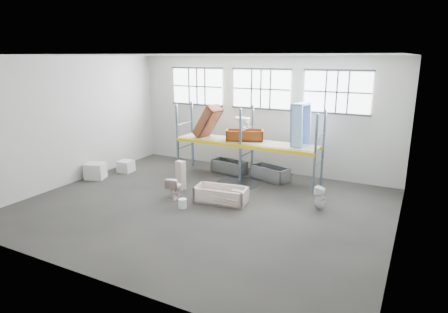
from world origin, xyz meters
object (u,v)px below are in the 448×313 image
Objects in this scene: cistern_tall at (181,175)px; toilet_white at (320,198)px; steel_tub_left at (229,167)px; carton_near at (95,171)px; toilet_beige at (174,187)px; blue_tub_upright at (301,125)px; bucket at (183,203)px; steel_tub_right at (270,173)px; bathtub_beige at (221,195)px; rust_tub_flat at (245,135)px.

cistern_tall is 5.27m from toilet_white.
carton_near is at bearing -144.38° from steel_tub_left.
toilet_beige reaches higher than carton_near.
steel_tub_left is (-4.55, 2.30, -0.12)m from toilet_white.
blue_tub_upright is 5.45m from bucket.
steel_tub_right is (2.31, 3.54, -0.10)m from toilet_beige.
steel_tub_right is at bearing 61.84° from cistern_tall.
toilet_white is at bearing -177.45° from toilet_beige.
cistern_tall is at bearing -83.04° from toilet_beige.
bucket is (0.42, -4.35, -0.12)m from steel_tub_left.
toilet_white reaches higher than bathtub_beige.
steel_tub_right reaches higher than bucket.
steel_tub_right is 2.44m from blue_tub_upright.
cistern_tall is 0.73× the size of steel_tub_left.
carton_near is at bearing -75.28° from toilet_white.
cistern_tall is at bearing -134.64° from steel_tub_right.
cistern_tall reaches higher than steel_tub_left.
toilet_white is 3.22m from blue_tub_upright.
toilet_beige is at bearing -66.30° from toilet_white.
steel_tub_left is 0.89× the size of blue_tub_upright.
cistern_tall is at bearing 158.41° from bathtub_beige.
steel_tub_left is 1.01× the size of rust_tub_flat.
blue_tub_upright is at bearing -4.64° from steel_tub_right.
toilet_white is at bearing 8.24° from bathtub_beige.
carton_near is (-5.45, -3.02, -1.49)m from rust_tub_flat.
blue_tub_upright reaches higher than rust_tub_flat.
steel_tub_left reaches higher than bathtub_beige.
rust_tub_flat reaches higher than cistern_tall.
rust_tub_flat is 4.68× the size of bucket.
bathtub_beige is 1.42m from bucket.
bathtub_beige is at bearing 0.53° from carton_near.
bucket is at bearing -11.79° from carton_near.
bucket is at bearing 126.07° from toilet_beige.
bathtub_beige is 4.14m from blue_tub_upright.
steel_tub_right is 4.51m from bucket.
toilet_beige is 3.67m from steel_tub_left.
bathtub_beige is 3.50m from steel_tub_left.
blue_tub_upright is at bearing 50.15° from cistern_tall.
toilet_beige is 0.99× the size of toilet_white.
toilet_white is (3.24, 0.95, 0.13)m from bathtub_beige.
bucket is (-4.12, -2.05, -0.23)m from toilet_white.
bathtub_beige is 3.38m from rust_tub_flat.
bucket is 0.43× the size of carton_near.
toilet_beige is 0.52× the size of rust_tub_flat.
toilet_beige is 4.23m from steel_tub_right.
blue_tub_upright is 2.24× the size of carton_near.
steel_tub_left is (0.70, 2.76, -0.27)m from cistern_tall.
rust_tub_flat is 2.38m from blue_tub_upright.
rust_tub_flat reaches higher than steel_tub_left.
toilet_beige is at bearing -53.89° from cistern_tall.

